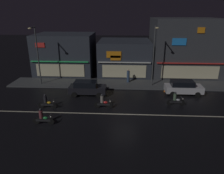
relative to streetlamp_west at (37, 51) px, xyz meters
name	(u,v)px	position (x,y,z in m)	size (l,w,h in m)	color
ground_plane	(124,114)	(11.13, -7.86, -4.52)	(140.00, 140.00, 0.00)	black
lane_divider_stripe	(124,114)	(11.13, -7.86, -4.51)	(29.07, 0.16, 0.01)	beige
sidewalk_far	(124,84)	(11.13, 0.83, -4.45)	(30.60, 3.86, 0.14)	#424447
storefront_left_block	(184,47)	(20.31, 7.13, -0.34)	(9.86, 8.90, 8.37)	#383A3F
storefront_center_block	(66,54)	(1.95, 6.16, -1.47)	(8.72, 6.96, 6.11)	#2D333D
storefront_right_block	(124,57)	(11.13, 6.58, -1.96)	(7.74, 7.81, 5.12)	#2D333D
streetlamp_west	(37,51)	(0.00, 0.00, 0.00)	(0.44, 1.64, 7.47)	#47494C
streetlamp_mid	(154,52)	(14.78, 0.18, 0.05)	(0.44, 1.64, 7.56)	#47494C
pedestrian_on_sidewalk	(128,76)	(11.71, 1.52, -3.55)	(0.39, 0.39, 1.79)	#334766
parked_car_near_kerb	(87,88)	(6.82, -3.06, -3.65)	(4.30, 1.98, 1.67)	black
parked_car_trailing	(183,87)	(18.13, -2.25, -3.65)	(4.30, 1.98, 1.67)	silver
motorcycle_lead	(42,118)	(4.11, -10.12, -3.89)	(1.90, 0.60, 1.52)	black
motorcycle_following	(47,102)	(3.33, -6.93, -3.89)	(1.90, 0.60, 1.52)	black
motorcycle_opposite_lane	(103,102)	(9.02, -6.57, -3.89)	(1.90, 0.60, 1.52)	black
motorcycle_trailing_far	(176,100)	(16.52, -5.51, -3.89)	(1.90, 0.60, 1.52)	black
traffic_cone	(165,89)	(16.22, -1.53, -4.25)	(0.36, 0.36, 0.55)	orange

